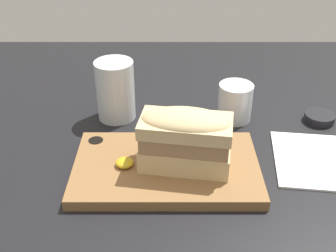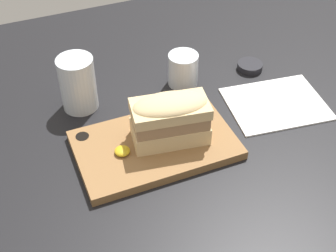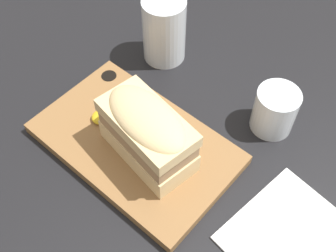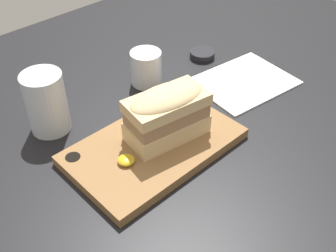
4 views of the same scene
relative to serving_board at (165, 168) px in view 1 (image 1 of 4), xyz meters
The scene contains 8 objects.
dining_table 5.46cm from the serving_board, 67.37° to the left, with size 170.61×115.51×2.00cm.
serving_board is the anchor object (origin of this frame).
sandwich 7.24cm from the serving_board, ahead, with size 15.88×9.88×10.26cm.
mustard_dollop 7.16cm from the serving_board, behind, with size 3.02×3.02×1.21cm.
water_glass 21.94cm from the serving_board, 118.72° to the left, with size 7.83×7.83×12.36cm.
wine_glass 22.99cm from the serving_board, 51.98° to the left, with size 6.98×6.98×7.79cm.
napkin 30.33cm from the serving_board, ahead, with size 23.29×19.32×0.40cm.
condiment_dish 35.88cm from the serving_board, 28.25° to the left, with size 6.15×6.15×1.67cm.
Camera 1 is at (-1.59, -62.13, 47.30)cm, focal length 45.00 mm.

